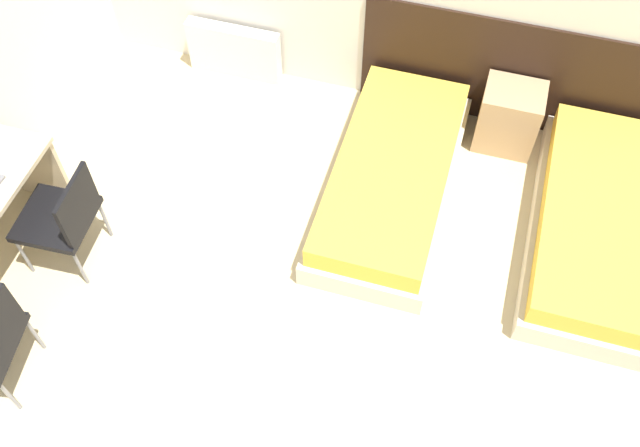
{
  "coord_description": "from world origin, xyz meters",
  "views": [
    {
      "loc": [
        0.76,
        -0.35,
        4.34
      ],
      "look_at": [
        0.0,
        2.23,
        0.55
      ],
      "focal_mm": 40.0,
      "sensor_mm": 36.0,
      "label": 1
    }
  ],
  "objects_px": {
    "bed_near_window": "(391,178)",
    "chair_near_laptop": "(62,216)",
    "bed_near_door": "(596,224)",
    "nightstand": "(509,117)"
  },
  "relations": [
    {
      "from": "bed_near_window",
      "to": "bed_near_door",
      "type": "bearing_deg",
      "value": 0.0
    },
    {
      "from": "bed_near_door",
      "to": "bed_near_window",
      "type": "bearing_deg",
      "value": 180.0
    },
    {
      "from": "bed_near_window",
      "to": "chair_near_laptop",
      "type": "xyz_separation_m",
      "value": [
        -2.01,
        -1.18,
        0.29
      ]
    },
    {
      "from": "bed_near_window",
      "to": "chair_near_laptop",
      "type": "height_order",
      "value": "chair_near_laptop"
    },
    {
      "from": "bed_near_window",
      "to": "bed_near_door",
      "type": "height_order",
      "value": "same"
    },
    {
      "from": "bed_near_window",
      "to": "nightstand",
      "type": "distance_m",
      "value": 1.09
    },
    {
      "from": "bed_near_window",
      "to": "chair_near_laptop",
      "type": "relative_size",
      "value": 2.34
    },
    {
      "from": "bed_near_window",
      "to": "bed_near_door",
      "type": "xyz_separation_m",
      "value": [
        1.5,
        0.0,
        0.0
      ]
    },
    {
      "from": "nightstand",
      "to": "chair_near_laptop",
      "type": "height_order",
      "value": "chair_near_laptop"
    },
    {
      "from": "nightstand",
      "to": "bed_near_door",
      "type": "bearing_deg",
      "value": -46.28
    }
  ]
}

